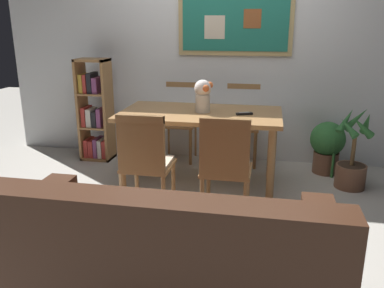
{
  "coord_description": "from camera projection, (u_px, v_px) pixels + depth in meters",
  "views": [
    {
      "loc": [
        0.57,
        -3.19,
        1.58
      ],
      "look_at": [
        -0.01,
        -0.16,
        0.65
      ],
      "focal_mm": 37.52,
      "sensor_mm": 36.0,
      "label": 1
    }
  ],
  "objects": [
    {
      "name": "leather_couch",
      "position": [
        165.0,
        268.0,
        2.17
      ],
      "size": [
        1.8,
        0.84,
        0.84
      ],
      "color": "#472819",
      "rests_on": "ground_plane"
    },
    {
      "name": "wall_back_with_painting",
      "position": [
        221.0,
        48.0,
        4.59
      ],
      "size": [
        5.2,
        0.14,
        2.6
      ],
      "color": "silver",
      "rests_on": "ground_plane"
    },
    {
      "name": "bookshelf",
      "position": [
        95.0,
        115.0,
        4.74
      ],
      "size": [
        0.36,
        0.28,
        1.19
      ],
      "color": "#9E7042",
      "rests_on": "ground_plane"
    },
    {
      "name": "dining_table",
      "position": [
        200.0,
        122.0,
        3.92
      ],
      "size": [
        1.55,
        0.88,
        0.75
      ],
      "color": "#9E7042",
      "rests_on": "ground_plane"
    },
    {
      "name": "potted_palm",
      "position": [
        352.0,
        161.0,
        3.95
      ],
      "size": [
        0.35,
        0.38,
        0.81
      ],
      "color": "brown",
      "rests_on": "ground_plane"
    },
    {
      "name": "dining_chair_near_left",
      "position": [
        145.0,
        157.0,
        3.25
      ],
      "size": [
        0.4,
        0.41,
        0.91
      ],
      "color": "#9E7042",
      "rests_on": "ground_plane"
    },
    {
      "name": "flower_vase",
      "position": [
        203.0,
        94.0,
        3.84
      ],
      "size": [
        0.18,
        0.17,
        0.31
      ],
      "color": "beige",
      "rests_on": "dining_table"
    },
    {
      "name": "ground_plane",
      "position": [
        197.0,
        209.0,
        3.56
      ],
      "size": [
        12.0,
        12.0,
        0.0
      ],
      "primitive_type": "plane",
      "color": "#B7B2A8"
    },
    {
      "name": "dining_chair_near_right",
      "position": [
        226.0,
        162.0,
        3.14
      ],
      "size": [
        0.4,
        0.41,
        0.91
      ],
      "color": "#9E7042",
      "rests_on": "ground_plane"
    },
    {
      "name": "dining_chair_far_right",
      "position": [
        242.0,
        117.0,
        4.65
      ],
      "size": [
        0.4,
        0.41,
        0.91
      ],
      "color": "#9E7042",
      "rests_on": "ground_plane"
    },
    {
      "name": "dining_chair_far_left",
      "position": [
        180.0,
        114.0,
        4.78
      ],
      "size": [
        0.4,
        0.41,
        0.91
      ],
      "color": "#9E7042",
      "rests_on": "ground_plane"
    },
    {
      "name": "tv_remote",
      "position": [
        244.0,
        114.0,
        3.77
      ],
      "size": [
        0.16,
        0.1,
        0.02
      ],
      "color": "black",
      "rests_on": "dining_table"
    },
    {
      "name": "potted_ivy",
      "position": [
        327.0,
        145.0,
        4.34
      ],
      "size": [
        0.37,
        0.37,
        0.6
      ],
      "color": "brown",
      "rests_on": "ground_plane"
    }
  ]
}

